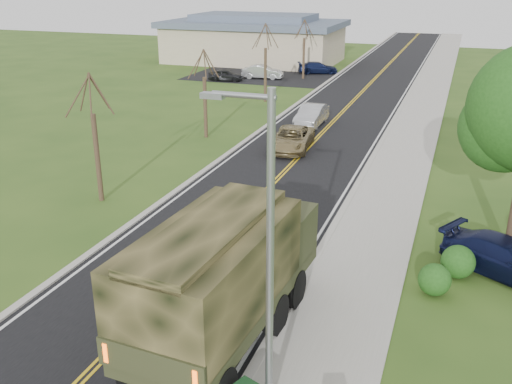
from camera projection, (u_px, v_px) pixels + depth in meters
The scene contains 18 objects.
ground at pixel (109, 353), 16.27m from camera, with size 160.00×160.00×0.00m, color #2E4B19.
road at pixel (360, 94), 51.39m from camera, with size 8.00×120.00×0.01m, color black.
curb_right at pixel (407, 96), 50.05m from camera, with size 0.30×120.00×0.12m, color #9E998E.
sidewalk_right at pixel (428, 98), 49.50m from camera, with size 3.20×120.00×0.10m, color #9E998E.
curb_left at pixel (315, 90), 52.69m from camera, with size 0.30×120.00×0.10m, color #9E998E.
street_light at pixel (266, 247), 12.69m from camera, with size 1.65×0.22×8.00m.
bare_tree_a at pixel (96, 147), 26.34m from camera, with size 1.93×2.26×6.08m.
bare_tree_b at pixel (205, 100), 36.93m from camera, with size 1.83×2.14×5.73m.
bare_tree_c at pixel (265, 68), 47.36m from camera, with size 2.04×2.39×6.42m.
bare_tree_d at pixel (304, 54), 57.98m from camera, with size 1.88×2.20×5.91m.
commercial_building at pixel (254, 39), 69.54m from camera, with size 25.50×21.50×5.65m.
military_truck at pixel (224, 270), 16.05m from camera, with size 3.34×8.29×4.05m.
suv_champagne at pixel (291, 139), 34.93m from camera, with size 2.25×4.88×1.36m, color #907E51.
sedan_silver at pixel (311, 115), 40.43m from camera, with size 1.56×4.47×1.47m, color #AAABAF.
pickup_navy at pixel (507, 258), 20.23m from camera, with size 1.90×4.68×1.36m, color #0E1335.
lot_car_dark at pixel (226, 75), 57.38m from camera, with size 1.39×3.46×1.18m, color black.
lot_car_silver at pixel (263, 72), 58.66m from camera, with size 1.46×4.19×1.38m, color #B7B8BC.
lot_car_navy at pixel (318, 68), 61.73m from camera, with size 1.75×4.29×1.25m, color #10183B.
Camera 1 is at (8.58, -11.30, 10.12)m, focal length 40.00 mm.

